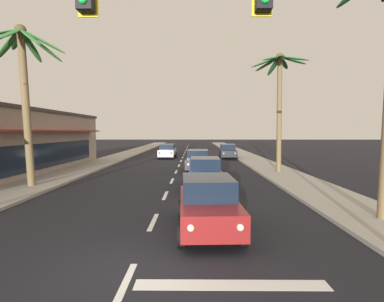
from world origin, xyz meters
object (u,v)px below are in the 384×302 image
(sedan_oncoming_far, at_px, (167,151))
(sedan_parked_nearest_kerb, at_px, (228,151))
(palm_right_second, at_px, (279,88))
(palm_left_second, at_px, (23,74))
(sedan_fifth_in_queue, at_px, (198,160))
(sedan_third_in_queue, at_px, (205,173))
(sedan_lead_at_stop_bar, at_px, (208,203))
(traffic_signal_mast, at_px, (272,23))

(sedan_oncoming_far, bearing_deg, sedan_parked_nearest_kerb, -1.84)
(sedan_oncoming_far, height_order, sedan_parked_nearest_kerb, same)
(sedan_parked_nearest_kerb, relative_size, palm_right_second, 0.50)
(palm_left_second, xyz_separation_m, palm_right_second, (15.64, 6.04, 0.09))
(sedan_fifth_in_queue, relative_size, sedan_parked_nearest_kerb, 1.00)
(sedan_third_in_queue, distance_m, palm_right_second, 9.88)
(sedan_parked_nearest_kerb, bearing_deg, sedan_fifth_in_queue, -108.28)
(sedan_lead_at_stop_bar, height_order, palm_right_second, palm_right_second)
(sedan_oncoming_far, distance_m, palm_left_second, 20.21)
(traffic_signal_mast, bearing_deg, sedan_parked_nearest_kerb, 85.41)
(sedan_oncoming_far, bearing_deg, palm_right_second, -52.73)
(sedan_fifth_in_queue, relative_size, palm_right_second, 0.51)
(sedan_third_in_queue, relative_size, sedan_oncoming_far, 1.00)
(sedan_parked_nearest_kerb, xyz_separation_m, palm_right_second, (2.41, -12.19, 5.54))
(sedan_oncoming_far, bearing_deg, palm_left_second, -108.55)
(sedan_oncoming_far, height_order, palm_right_second, palm_right_second)
(sedan_third_in_queue, height_order, sedan_fifth_in_queue, same)
(sedan_parked_nearest_kerb, height_order, palm_left_second, palm_left_second)
(sedan_lead_at_stop_bar, xyz_separation_m, palm_right_second, (5.84, 13.03, 5.54))
(sedan_fifth_in_queue, bearing_deg, sedan_oncoming_far, 107.08)
(traffic_signal_mast, xyz_separation_m, sedan_parked_nearest_kerb, (2.29, 28.50, -4.49))
(sedan_lead_at_stop_bar, relative_size, sedan_oncoming_far, 1.01)
(sedan_lead_at_stop_bar, xyz_separation_m, palm_left_second, (-9.80, 6.99, 5.45))
(sedan_lead_at_stop_bar, bearing_deg, sedan_parked_nearest_kerb, 82.25)
(traffic_signal_mast, bearing_deg, sedan_oncoming_far, 99.40)
(palm_left_second, bearing_deg, sedan_parked_nearest_kerb, 54.01)
(traffic_signal_mast, distance_m, sedan_parked_nearest_kerb, 28.94)
(sedan_fifth_in_queue, height_order, palm_right_second, palm_right_second)
(sedan_lead_at_stop_bar, bearing_deg, palm_right_second, 65.86)
(traffic_signal_mast, relative_size, palm_left_second, 1.24)
(sedan_parked_nearest_kerb, bearing_deg, traffic_signal_mast, -94.59)
(sedan_lead_at_stop_bar, bearing_deg, sedan_fifth_in_queue, 90.72)
(traffic_signal_mast, relative_size, palm_right_second, 1.24)
(palm_left_second, bearing_deg, sedan_third_in_queue, 0.85)
(traffic_signal_mast, distance_m, palm_left_second, 15.04)
(sedan_oncoming_far, bearing_deg, sedan_third_in_queue, -78.37)
(palm_right_second, bearing_deg, traffic_signal_mast, -106.06)
(sedan_oncoming_far, bearing_deg, sedan_fifth_in_queue, -72.92)
(palm_right_second, bearing_deg, sedan_fifth_in_queue, 168.26)
(traffic_signal_mast, xyz_separation_m, palm_left_second, (-10.95, 10.27, 0.96))
(sedan_oncoming_far, xyz_separation_m, sedan_parked_nearest_kerb, (7.04, -0.23, 0.00))
(sedan_fifth_in_queue, bearing_deg, traffic_signal_mast, -85.68)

